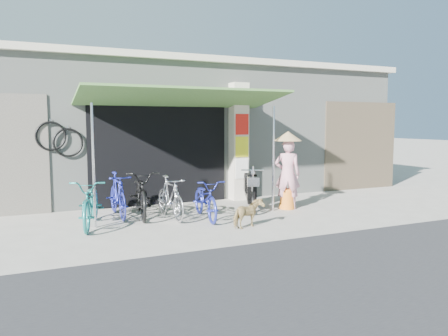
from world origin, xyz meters
name	(u,v)px	position (x,y,z in m)	size (l,w,h in m)	color
ground	(253,221)	(0.00, 0.00, 0.00)	(80.00, 80.00, 0.00)	#A9A399
road_strip	(446,305)	(0.00, -4.50, 0.01)	(80.00, 6.00, 0.01)	#313133
bicycle_shop	(175,128)	(0.00, 5.09, 1.83)	(12.30, 5.30, 3.66)	gray
shop_pillar	(238,142)	(0.85, 2.45, 1.50)	(0.42, 0.44, 3.00)	beige
awning	(184,99)	(-0.90, 1.63, 2.51)	(4.60, 1.88, 2.72)	#437032
neighbour_right	(360,146)	(5.00, 2.59, 1.30)	(2.60, 0.06, 2.60)	brown
bike_teal	(91,203)	(-3.05, 0.84, 0.47)	(0.62, 1.78, 0.93)	#1A7874
bike_blue	(118,195)	(-2.43, 1.51, 0.47)	(0.44, 1.57, 0.95)	#232AA0
bike_black	(141,193)	(-1.95, 1.39, 0.50)	(0.66, 1.90, 1.00)	black
bike_silver	(170,197)	(-1.46, 0.94, 0.44)	(0.42, 1.48, 0.89)	#B5B5BA
bike_navy	(206,199)	(-0.79, 0.60, 0.42)	(0.56, 1.60, 0.84)	#202996
street_dog	(248,214)	(-0.35, -0.46, 0.27)	(0.30, 0.65, 0.55)	tan
moped	(250,190)	(0.54, 1.17, 0.45)	(0.85, 1.66, 0.99)	black
nun	(288,171)	(1.34, 0.84, 0.89)	(0.70, 0.64, 1.80)	pink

